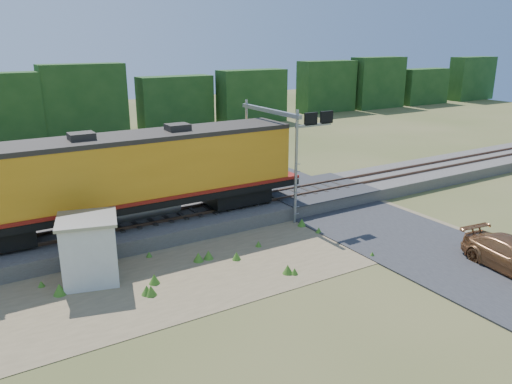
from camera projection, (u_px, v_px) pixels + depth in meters
ground at (277, 254)px, 25.19m from camera, size 140.00×140.00×0.00m
ballast at (222, 213)px, 29.97m from camera, size 70.00×5.00×0.80m
rails at (222, 205)px, 29.83m from camera, size 70.00×1.54×0.16m
dirt_shoulder at (238, 259)px, 24.60m from camera, size 26.00×8.00×0.03m
road at (369, 223)px, 29.25m from camera, size 7.00×66.00×0.86m
tree_line_north at (88, 108)px, 55.32m from camera, size 130.00×3.00×6.50m
weed_clumps at (214, 269)px, 23.53m from camera, size 15.00×6.20×0.56m
locomotive at (120, 176)px, 26.10m from camera, size 20.37×3.11×5.26m
shed at (90, 249)px, 22.02m from camera, size 3.07×3.07×2.99m
signal_gantry at (280, 133)px, 29.93m from camera, size 2.64×6.20×6.65m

